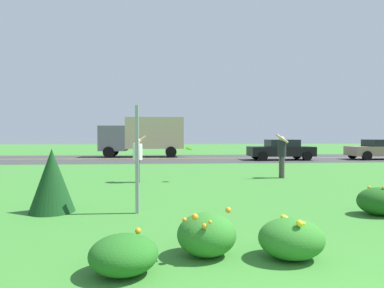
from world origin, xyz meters
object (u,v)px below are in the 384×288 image
frisbee_lime (189,149)px  car_tan_leftmost (380,149)px  person_catcher_dark_shirt (282,153)px  car_black_center_left (281,150)px  person_thrower_white_shirt (138,156)px  sign_post_near_path (137,160)px  box_truck_gray (144,135)px

frisbee_lime → car_tan_leftmost: size_ratio=0.06×
person_catcher_dark_shirt → car_black_center_left: person_catcher_dark_shirt is taller
person_catcher_dark_shirt → car_black_center_left: bearing=70.5°
person_thrower_white_shirt → car_tan_leftmost: 19.67m
sign_post_near_path → box_truck_gray: size_ratio=0.35×
person_thrower_white_shirt → person_catcher_dark_shirt: size_ratio=0.96×
box_truck_gray → person_catcher_dark_shirt: bearing=-65.4°
person_catcher_dark_shirt → box_truck_gray: bearing=114.6°
sign_post_near_path → frisbee_lime: size_ratio=8.63×
car_tan_leftmost → box_truck_gray: 17.90m
person_catcher_dark_shirt → box_truck_gray: size_ratio=0.26×
person_thrower_white_shirt → car_black_center_left: 14.04m
car_tan_leftmost → person_catcher_dark_shirt: bearing=-137.9°
sign_post_near_path → frisbee_lime: sign_post_near_path is taller
sign_post_near_path → person_catcher_dark_shirt: (5.24, 5.66, -0.16)m
frisbee_lime → box_truck_gray: (-2.67, 14.93, 0.60)m
sign_post_near_path → box_truck_gray: bearing=93.5°
car_black_center_left → box_truck_gray: box_truck_gray is taller
car_black_center_left → box_truck_gray: size_ratio=0.67×
person_thrower_white_shirt → car_black_center_left: bearing=49.4°
box_truck_gray → frisbee_lime: bearing=-79.9°
car_black_center_left → box_truck_gray: (-9.94, 4.31, 1.06)m
sign_post_near_path → person_thrower_white_shirt: bearing=94.9°
person_catcher_dark_shirt → frisbee_lime: size_ratio=6.57×
person_thrower_white_shirt → frisbee_lime: 1.88m
person_thrower_white_shirt → person_catcher_dark_shirt: person_catcher_dark_shirt is taller
person_catcher_dark_shirt → sign_post_near_path: bearing=-132.8°
car_tan_leftmost → car_black_center_left: (-7.40, 0.00, 0.00)m
person_thrower_white_shirt → frisbee_lime: size_ratio=6.33×
frisbee_lime → box_truck_gray: 15.18m
frisbee_lime → box_truck_gray: bearing=100.1°
frisbee_lime → car_tan_leftmost: bearing=35.9°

